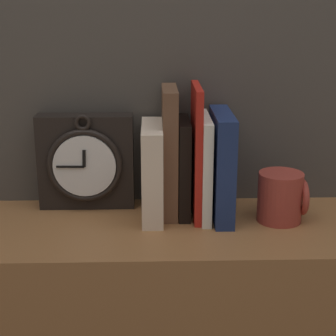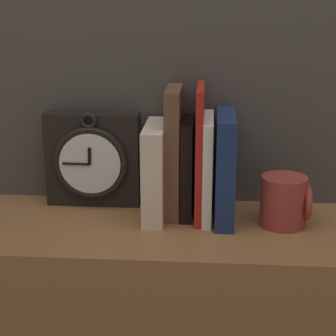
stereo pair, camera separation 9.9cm
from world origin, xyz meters
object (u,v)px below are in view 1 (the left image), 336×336
object	(u,v)px
mug	(282,197)
book_slot2_black	(183,167)
clock	(86,162)
book_slot4_white	(204,167)
book_slot5_navy	(222,165)
book_slot3_red	(196,152)
book_slot0_cream	(152,171)
book_slot1_brown	(170,152)

from	to	relation	value
mug	book_slot2_black	bearing A→B (deg)	165.13
clock	mug	size ratio (longest dim) A/B	2.07
clock	book_slot4_white	world-z (taller)	clock
book_slot5_navy	clock	bearing A→B (deg)	168.73
book_slot4_white	book_slot5_navy	xyz separation A→B (m)	(0.03, -0.01, 0.00)
mug	book_slot3_red	bearing A→B (deg)	165.91
clock	book_slot0_cream	distance (m)	0.14
book_slot4_white	book_slot3_red	bearing A→B (deg)	166.80
book_slot3_red	book_slot5_navy	distance (m)	0.05
book_slot0_cream	book_slot5_navy	distance (m)	0.13
book_slot5_navy	mug	distance (m)	0.13
book_slot2_black	book_slot3_red	size ratio (longest dim) A/B	0.74
book_slot1_brown	book_slot5_navy	world-z (taller)	book_slot1_brown
clock	book_slot2_black	bearing A→B (deg)	-10.04
book_slot0_cream	book_slot1_brown	world-z (taller)	book_slot1_brown
book_slot0_cream	book_slot4_white	size ratio (longest dim) A/B	0.92
book_slot3_red	clock	bearing A→B (deg)	168.83
book_slot5_navy	mug	xyz separation A→B (m)	(0.11, -0.03, -0.05)
book_slot3_red	mug	bearing A→B (deg)	-14.09
clock	book_slot4_white	xyz separation A→B (m)	(0.23, -0.05, 0.00)
book_slot4_white	book_slot5_navy	world-z (taller)	book_slot5_navy
book_slot3_red	book_slot5_navy	bearing A→B (deg)	-11.68
book_slot1_brown	book_slot3_red	distance (m)	0.05
book_slot2_black	book_slot5_navy	size ratio (longest dim) A/B	0.92
book_slot2_black	mug	world-z (taller)	book_slot2_black
book_slot0_cream	book_slot4_white	distance (m)	0.10
mug	book_slot4_white	bearing A→B (deg)	165.82
book_slot1_brown	book_slot4_white	xyz separation A→B (m)	(0.06, -0.01, -0.03)
book_slot1_brown	book_slot3_red	size ratio (longest dim) A/B	0.98
book_slot3_red	mug	distance (m)	0.18
book_slot3_red	book_slot4_white	world-z (taller)	book_slot3_red
book_slot2_black	book_slot1_brown	bearing A→B (deg)	179.38
clock	book_slot5_navy	xyz separation A→B (m)	(0.26, -0.05, 0.01)
clock	book_slot3_red	xyz separation A→B (m)	(0.21, -0.04, 0.03)
book_slot1_brown	clock	bearing A→B (deg)	168.46
book_slot1_brown	book_slot5_navy	size ratio (longest dim) A/B	1.22
book_slot2_black	mug	bearing A→B (deg)	-14.87
clock	mug	bearing A→B (deg)	-12.42
clock	book_slot2_black	distance (m)	0.19
book_slot0_cream	mug	xyz separation A→B (m)	(0.24, -0.03, -0.04)
book_slot0_cream	mug	world-z (taller)	book_slot0_cream
book_slot2_black	book_slot3_red	distance (m)	0.04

